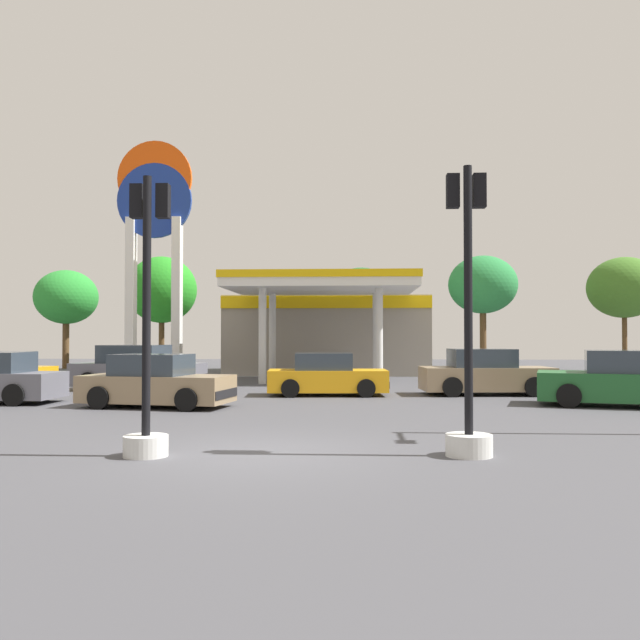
# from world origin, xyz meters

# --- Properties ---
(ground_plane) EXTENTS (90.00, 90.00, 0.00)m
(ground_plane) POSITION_xyz_m (0.00, 0.00, 0.00)
(ground_plane) COLOR #47474C
(ground_plane) RESTS_ON ground
(gas_station) EXTENTS (10.24, 11.80, 4.57)m
(gas_station) POSITION_xyz_m (0.21, 22.97, 2.28)
(gas_station) COLOR gray
(gas_station) RESTS_ON ground
(station_pole_sign) EXTENTS (3.49, 0.56, 11.06)m
(station_pole_sign) POSITION_xyz_m (-7.69, 19.42, 6.88)
(station_pole_sign) COLOR white
(station_pole_sign) RESTS_ON ground
(car_1) EXTENTS (4.16, 2.49, 1.39)m
(car_1) POSITION_xyz_m (-11.62, 13.23, 0.63)
(car_1) COLOR black
(car_1) RESTS_ON ground
(car_2) EXTENTS (4.41, 2.19, 1.54)m
(car_2) POSITION_xyz_m (5.97, 11.45, 0.70)
(car_2) COLOR black
(car_2) RESTS_ON ground
(car_3) EXTENTS (4.71, 2.98, 1.57)m
(car_3) POSITION_xyz_m (9.03, 7.87, 0.71)
(car_3) COLOR black
(car_3) RESTS_ON ground
(car_4) EXTENTS (4.02, 1.99, 1.40)m
(car_4) POSITION_xyz_m (0.68, 10.93, 0.64)
(car_4) COLOR black
(car_4) RESTS_ON ground
(car_5) EXTENTS (4.32, 2.39, 1.46)m
(car_5) POSITION_xyz_m (-3.90, 7.04, 0.66)
(car_5) COLOR black
(car_5) RESTS_ON ground
(car_6) EXTENTS (4.82, 2.64, 1.64)m
(car_6) POSITION_xyz_m (-6.25, 12.69, 0.74)
(car_6) COLOR black
(car_6) RESTS_ON ground
(traffic_signal_0) EXTENTS (0.73, 0.73, 4.61)m
(traffic_signal_0) POSITION_xyz_m (-1.84, -0.43, 1.58)
(traffic_signal_0) COLOR silver
(traffic_signal_0) RESTS_ON ground
(traffic_signal_1) EXTENTS (0.77, 0.77, 4.79)m
(traffic_signal_1) POSITION_xyz_m (3.46, -0.14, 1.54)
(traffic_signal_1) COLOR silver
(traffic_signal_1) RESTS_ON ground
(tree_0) EXTENTS (3.74, 3.74, 5.92)m
(tree_0) POSITION_xyz_m (-15.71, 28.29, 4.27)
(tree_0) COLOR brown
(tree_0) RESTS_ON ground
(tree_1) EXTENTS (4.08, 4.08, 6.62)m
(tree_1) POSITION_xyz_m (-9.69, 27.63, 4.66)
(tree_1) COLOR brown
(tree_1) RESTS_ON ground
(tree_2) EXTENTS (3.41, 3.41, 5.75)m
(tree_2) POSITION_xyz_m (-2.47, 27.12, 4.21)
(tree_2) COLOR brown
(tree_2) RESTS_ON ground
(tree_3) EXTENTS (4.28, 4.28, 5.98)m
(tree_3) POSITION_xyz_m (2.02, 28.26, 4.02)
(tree_3) COLOR brown
(tree_3) RESTS_ON ground
(tree_4) EXTENTS (3.89, 3.89, 6.53)m
(tree_4) POSITION_xyz_m (8.92, 27.29, 4.85)
(tree_4) COLOR brown
(tree_4) RESTS_ON ground
(tree_5) EXTENTS (3.96, 3.96, 6.32)m
(tree_5) POSITION_xyz_m (16.51, 26.57, 4.63)
(tree_5) COLOR brown
(tree_5) RESTS_ON ground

